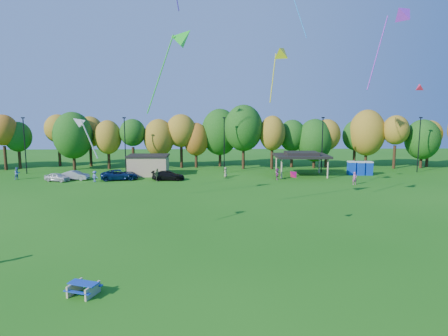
{
  "coord_description": "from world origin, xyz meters",
  "views": [
    {
      "loc": [
        0.41,
        -24.5,
        10.35
      ],
      "look_at": [
        1.15,
        6.0,
        5.84
      ],
      "focal_mm": 32.0,
      "sensor_mm": 36.0,
      "label": 1
    }
  ],
  "objects_px": {
    "car_c": "(120,175)",
    "car_a": "(57,177)",
    "picnic_table": "(84,288)",
    "car_b": "(75,175)",
    "car_d": "(168,176)",
    "porta_potties": "(360,168)"
  },
  "relations": [
    {
      "from": "car_a",
      "to": "car_d",
      "type": "xyz_separation_m",
      "value": [
        15.97,
        0.62,
        0.06
      ]
    },
    {
      "from": "picnic_table",
      "to": "car_a",
      "type": "relative_size",
      "value": 0.55
    },
    {
      "from": "picnic_table",
      "to": "car_b",
      "type": "bearing_deg",
      "value": 128.59
    },
    {
      "from": "picnic_table",
      "to": "car_c",
      "type": "height_order",
      "value": "car_c"
    },
    {
      "from": "picnic_table",
      "to": "car_c",
      "type": "xyz_separation_m",
      "value": [
        -6.61,
        37.09,
        0.34
      ]
    },
    {
      "from": "porta_potties",
      "to": "picnic_table",
      "type": "distance_m",
      "value": 50.83
    },
    {
      "from": "porta_potties",
      "to": "car_b",
      "type": "distance_m",
      "value": 43.82
    },
    {
      "from": "car_a",
      "to": "car_c",
      "type": "distance_m",
      "value": 8.84
    },
    {
      "from": "porta_potties",
      "to": "car_a",
      "type": "relative_size",
      "value": 1.02
    },
    {
      "from": "porta_potties",
      "to": "car_b",
      "type": "height_order",
      "value": "porta_potties"
    },
    {
      "from": "car_a",
      "to": "car_c",
      "type": "height_order",
      "value": "car_c"
    },
    {
      "from": "car_c",
      "to": "car_d",
      "type": "xyz_separation_m",
      "value": [
        7.19,
        -0.42,
        -0.07
      ]
    },
    {
      "from": "car_a",
      "to": "car_c",
      "type": "bearing_deg",
      "value": -64.46
    },
    {
      "from": "car_a",
      "to": "car_b",
      "type": "relative_size",
      "value": 0.91
    },
    {
      "from": "car_c",
      "to": "porta_potties",
      "type": "bearing_deg",
      "value": -95.06
    },
    {
      "from": "car_b",
      "to": "car_c",
      "type": "xyz_separation_m",
      "value": [
        6.59,
        -0.18,
        0.09
      ]
    },
    {
      "from": "porta_potties",
      "to": "car_b",
      "type": "relative_size",
      "value": 0.92
    },
    {
      "from": "car_b",
      "to": "picnic_table",
      "type": "bearing_deg",
      "value": -153.53
    },
    {
      "from": "car_b",
      "to": "car_d",
      "type": "relative_size",
      "value": 0.85
    },
    {
      "from": "car_a",
      "to": "car_b",
      "type": "bearing_deg",
      "value": -42.28
    },
    {
      "from": "car_c",
      "to": "car_a",
      "type": "bearing_deg",
      "value": 86.16
    },
    {
      "from": "picnic_table",
      "to": "car_d",
      "type": "relative_size",
      "value": 0.42
    }
  ]
}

